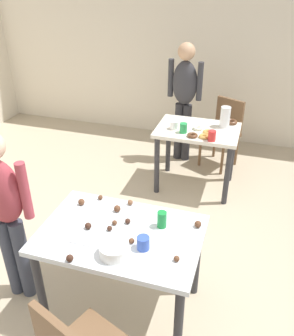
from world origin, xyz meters
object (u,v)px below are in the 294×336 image
pitcher_far (225,117)px  soda_can (162,219)px  person_girl_near (5,207)px  mixing_bowl (114,250)px  person_adult_far (184,93)px  dining_table_near (121,244)px  chair_far_table (224,129)px  dining_table_far (197,140)px

pitcher_far → soda_can: bearing=-96.1°
person_girl_near → mixing_bowl: size_ratio=7.53×
mixing_bowl → pitcher_far: size_ratio=0.82×
soda_can → person_adult_far: bearing=98.7°
dining_table_near → mixing_bowl: (0.04, -0.22, 0.15)m
soda_can → dining_table_near: bearing=-149.9°
person_adult_far → soda_can: size_ratio=12.64×
chair_far_table → soda_can: soda_can is taller
dining_table_far → person_girl_near: size_ratio=0.63×
dining_table_near → soda_can: 0.34m
pitcher_far → dining_table_near: bearing=-102.6°
person_girl_near → person_adult_far: (0.73, 2.66, 0.07)m
person_adult_far → mixing_bowl: (0.16, -2.77, -0.14)m
person_girl_near → chair_far_table: bearing=64.9°
mixing_bowl → dining_table_far: bearing=86.1°
person_girl_near → person_adult_far: person_adult_far is taller
dining_table_far → person_girl_near: bearing=-117.0°
mixing_bowl → soda_can: (0.21, 0.36, 0.02)m
person_adult_far → soda_can: bearing=-81.3°
person_girl_near → mixing_bowl: bearing=-7.5°
person_girl_near → soda_can: (1.10, 0.25, -0.04)m
dining_table_far → mixing_bowl: size_ratio=4.78×
dining_table_far → soda_can: 1.78m
dining_table_far → person_adult_far: person_adult_far is taller
person_adult_far → pitcher_far: person_adult_far is taller
dining_table_far → chair_far_table: chair_far_table is taller
dining_table_near → dining_table_far: 1.92m
person_girl_near → dining_table_far: bearing=63.0°
person_adult_far → soda_can: (0.37, -2.41, -0.12)m
dining_table_near → pitcher_far: (0.46, 2.06, 0.22)m
dining_table_near → pitcher_far: bearing=77.4°
mixing_bowl → soda_can: 0.42m
dining_table_far → dining_table_near: bearing=-95.6°
dining_table_near → chair_far_table: bearing=80.8°
chair_far_table → person_adult_far: (-0.53, -0.03, 0.43)m
dining_table_near → person_girl_near: person_girl_near is taller
chair_far_table → person_adult_far: bearing=-177.0°
person_adult_far → pitcher_far: 0.76m
dining_table_near → mixing_bowl: mixing_bowl is taller
person_adult_far → mixing_bowl: 2.78m
chair_far_table → person_girl_near: (-1.26, -2.68, 0.36)m
dining_table_near → chair_far_table: (0.42, 2.59, -0.15)m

